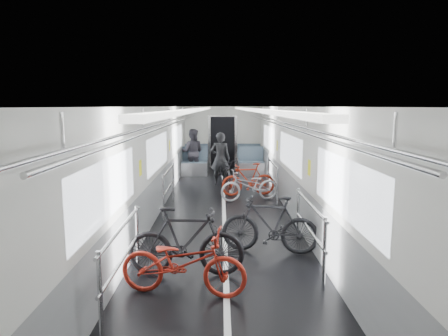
{
  "coord_description": "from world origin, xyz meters",
  "views": [
    {
      "loc": [
        -0.07,
        -8.85,
        2.41
      ],
      "look_at": [
        0.0,
        0.03,
        1.03
      ],
      "focal_mm": 32.0,
      "sensor_mm": 36.0,
      "label": 1
    }
  ],
  "objects_px": {
    "bike_aisle": "(226,172)",
    "person_standing": "(220,159)",
    "bike_left_mid": "(186,241)",
    "bike_right_far": "(248,179)",
    "bike_right_mid": "(250,185)",
    "bike_right_near": "(270,224)",
    "bike_left_near": "(183,263)",
    "person_seated": "(193,152)"
  },
  "relations": [
    {
      "from": "person_seated",
      "to": "bike_right_mid",
      "type": "bearing_deg",
      "value": 119.69
    },
    {
      "from": "bike_right_mid",
      "to": "bike_right_far",
      "type": "relative_size",
      "value": 1.03
    },
    {
      "from": "bike_left_near",
      "to": "bike_aisle",
      "type": "bearing_deg",
      "value": 4.87
    },
    {
      "from": "person_standing",
      "to": "person_seated",
      "type": "bearing_deg",
      "value": -57.15
    },
    {
      "from": "person_standing",
      "to": "bike_left_near",
      "type": "bearing_deg",
      "value": 91.61
    },
    {
      "from": "bike_left_near",
      "to": "bike_right_far",
      "type": "xyz_separation_m",
      "value": [
        1.23,
        5.77,
        0.01
      ]
    },
    {
      "from": "bike_left_mid",
      "to": "bike_aisle",
      "type": "bearing_deg",
      "value": -3.25
    },
    {
      "from": "bike_right_far",
      "to": "bike_aisle",
      "type": "distance_m",
      "value": 1.47
    },
    {
      "from": "bike_right_mid",
      "to": "bike_aisle",
      "type": "height_order",
      "value": "bike_aisle"
    },
    {
      "from": "bike_aisle",
      "to": "person_standing",
      "type": "relative_size",
      "value": 0.98
    },
    {
      "from": "bike_right_near",
      "to": "bike_right_far",
      "type": "bearing_deg",
      "value": -167.46
    },
    {
      "from": "bike_left_mid",
      "to": "bike_right_mid",
      "type": "height_order",
      "value": "bike_left_mid"
    },
    {
      "from": "bike_aisle",
      "to": "person_seated",
      "type": "height_order",
      "value": "person_seated"
    },
    {
      "from": "bike_right_far",
      "to": "bike_aisle",
      "type": "height_order",
      "value": "bike_right_far"
    },
    {
      "from": "bike_left_mid",
      "to": "bike_aisle",
      "type": "height_order",
      "value": "bike_left_mid"
    },
    {
      "from": "bike_right_mid",
      "to": "bike_right_far",
      "type": "height_order",
      "value": "bike_right_far"
    },
    {
      "from": "bike_left_mid",
      "to": "bike_right_mid",
      "type": "bearing_deg",
      "value": -12.85
    },
    {
      "from": "bike_left_mid",
      "to": "person_standing",
      "type": "xyz_separation_m",
      "value": [
        0.49,
        6.61,
        0.31
      ]
    },
    {
      "from": "person_standing",
      "to": "person_seated",
      "type": "distance_m",
      "value": 2.12
    },
    {
      "from": "bike_left_mid",
      "to": "bike_right_near",
      "type": "distance_m",
      "value": 1.59
    },
    {
      "from": "bike_right_near",
      "to": "person_standing",
      "type": "distance_m",
      "value": 5.79
    },
    {
      "from": "bike_left_near",
      "to": "bike_right_mid",
      "type": "height_order",
      "value": "bike_left_near"
    },
    {
      "from": "bike_left_near",
      "to": "bike_right_far",
      "type": "bearing_deg",
      "value": -2.11
    },
    {
      "from": "bike_right_mid",
      "to": "person_seated",
      "type": "bearing_deg",
      "value": -170.89
    },
    {
      "from": "bike_right_near",
      "to": "bike_aisle",
      "type": "bearing_deg",
      "value": -161.55
    },
    {
      "from": "bike_left_near",
      "to": "bike_right_mid",
      "type": "distance_m",
      "value": 5.31
    },
    {
      "from": "bike_right_far",
      "to": "person_standing",
      "type": "xyz_separation_m",
      "value": [
        -0.76,
        1.44,
        0.37
      ]
    },
    {
      "from": "bike_left_mid",
      "to": "bike_right_far",
      "type": "height_order",
      "value": "bike_left_mid"
    },
    {
      "from": "bike_right_near",
      "to": "person_standing",
      "type": "relative_size",
      "value": 0.98
    },
    {
      "from": "bike_aisle",
      "to": "person_standing",
      "type": "height_order",
      "value": "person_standing"
    },
    {
      "from": "bike_left_near",
      "to": "person_standing",
      "type": "height_order",
      "value": "person_standing"
    },
    {
      "from": "bike_right_mid",
      "to": "person_standing",
      "type": "height_order",
      "value": "person_standing"
    },
    {
      "from": "bike_left_near",
      "to": "bike_left_mid",
      "type": "relative_size",
      "value": 0.98
    },
    {
      "from": "bike_right_mid",
      "to": "bike_right_far",
      "type": "xyz_separation_m",
      "value": [
        0.0,
        0.6,
        0.04
      ]
    },
    {
      "from": "bike_right_near",
      "to": "bike_aisle",
      "type": "relative_size",
      "value": 1.0
    },
    {
      "from": "bike_aisle",
      "to": "person_standing",
      "type": "xyz_separation_m",
      "value": [
        -0.16,
        0.1,
        0.39
      ]
    },
    {
      "from": "bike_right_mid",
      "to": "bike_aisle",
      "type": "distance_m",
      "value": 2.03
    },
    {
      "from": "bike_left_near",
      "to": "person_standing",
      "type": "distance_m",
      "value": 7.24
    },
    {
      "from": "bike_right_far",
      "to": "person_standing",
      "type": "relative_size",
      "value": 0.91
    },
    {
      "from": "bike_aisle",
      "to": "person_seated",
      "type": "bearing_deg",
      "value": 110.1
    },
    {
      "from": "bike_right_near",
      "to": "person_standing",
      "type": "xyz_separation_m",
      "value": [
        -0.82,
        5.72,
        0.34
      ]
    },
    {
      "from": "person_standing",
      "to": "person_seated",
      "type": "height_order",
      "value": "person_standing"
    }
  ]
}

